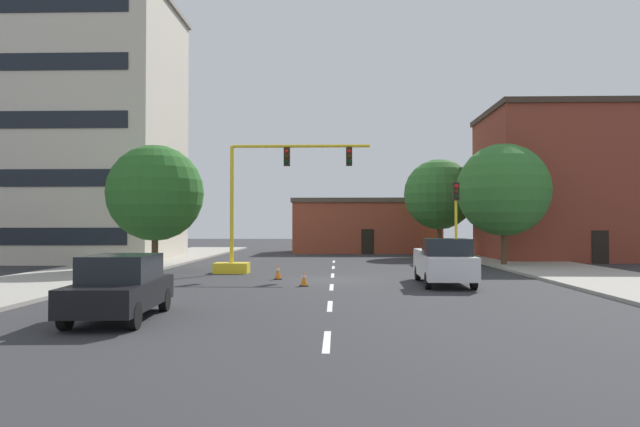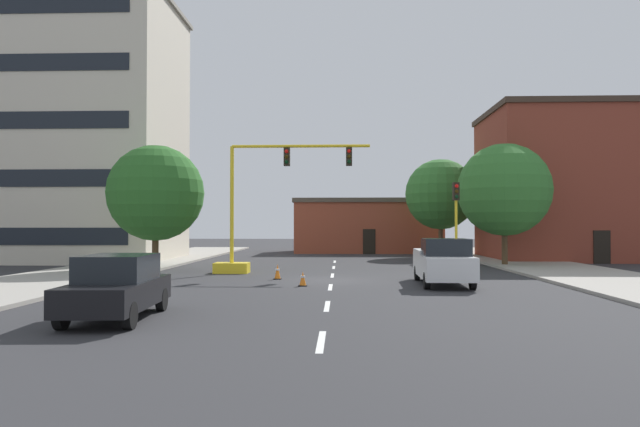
% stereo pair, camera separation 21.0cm
% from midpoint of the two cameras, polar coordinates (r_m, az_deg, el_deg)
% --- Properties ---
extents(ground_plane, '(160.00, 160.00, 0.00)m').
position_cam_midpoint_polar(ground_plane, '(26.76, 1.38, -6.62)').
color(ground_plane, '#2D2D30').
extents(sidewalk_left, '(6.00, 56.00, 0.14)m').
position_cam_midpoint_polar(sidewalk_left, '(37.06, -18.44, -4.93)').
color(sidewalk_left, '#9E998E').
rests_on(sidewalk_left, ground_plane).
extents(sidewalk_right, '(6.00, 56.00, 0.14)m').
position_cam_midpoint_polar(sidewalk_right, '(36.84, 21.66, -4.94)').
color(sidewalk_right, '#9E998E').
rests_on(sidewalk_right, ground_plane).
extents(lane_stripe_seg_0, '(0.16, 2.40, 0.01)m').
position_cam_midpoint_polar(lane_stripe_seg_0, '(12.89, 0.59, -12.54)').
color(lane_stripe_seg_0, silver).
rests_on(lane_stripe_seg_0, ground_plane).
extents(lane_stripe_seg_1, '(0.16, 2.40, 0.01)m').
position_cam_midpoint_polar(lane_stripe_seg_1, '(18.32, 1.04, -9.14)').
color(lane_stripe_seg_1, silver).
rests_on(lane_stripe_seg_1, ground_plane).
extents(lane_stripe_seg_2, '(0.16, 2.40, 0.01)m').
position_cam_midpoint_polar(lane_stripe_seg_2, '(23.77, 1.29, -7.30)').
color(lane_stripe_seg_2, silver).
rests_on(lane_stripe_seg_2, ground_plane).
extents(lane_stripe_seg_3, '(0.16, 2.40, 0.01)m').
position_cam_midpoint_polar(lane_stripe_seg_3, '(29.25, 1.44, -6.15)').
color(lane_stripe_seg_3, silver).
rests_on(lane_stripe_seg_3, ground_plane).
extents(lane_stripe_seg_4, '(0.16, 2.40, 0.01)m').
position_cam_midpoint_polar(lane_stripe_seg_4, '(34.73, 1.54, -5.36)').
color(lane_stripe_seg_4, silver).
rests_on(lane_stripe_seg_4, ground_plane).
extents(lane_stripe_seg_5, '(0.16, 2.40, 0.01)m').
position_cam_midpoint_polar(lane_stripe_seg_5, '(40.22, 1.62, -4.79)').
color(lane_stripe_seg_5, silver).
rests_on(lane_stripe_seg_5, ground_plane).
extents(building_tall_left, '(12.79, 10.72, 18.70)m').
position_cam_midpoint_polar(building_tall_left, '(45.19, -22.04, 7.59)').
color(building_tall_left, beige).
rests_on(building_tall_left, ground_plane).
extents(building_brick_center, '(13.62, 7.82, 4.98)m').
position_cam_midpoint_polar(building_brick_center, '(54.63, 4.80, -1.21)').
color(building_brick_center, brown).
rests_on(building_brick_center, ground_plane).
extents(building_row_right, '(12.51, 9.85, 11.11)m').
position_cam_midpoint_polar(building_row_right, '(46.75, 23.80, 2.64)').
color(building_row_right, brown).
rests_on(building_row_right, ground_plane).
extents(traffic_signal_gantry, '(8.24, 1.20, 6.83)m').
position_cam_midpoint_polar(traffic_signal_gantry, '(30.79, -6.68, -1.81)').
color(traffic_signal_gantry, yellow).
rests_on(traffic_signal_gantry, ground_plane).
extents(traffic_light_pole_right, '(0.32, 0.47, 4.80)m').
position_cam_midpoint_polar(traffic_light_pole_right, '(31.16, 13.52, 0.68)').
color(traffic_light_pole_right, yellow).
rests_on(traffic_light_pole_right, ground_plane).
extents(tree_right_mid, '(5.71, 5.71, 7.59)m').
position_cam_midpoint_polar(tree_right_mid, '(37.32, 17.94, 2.25)').
color(tree_right_mid, '#4C3823').
rests_on(tree_right_mid, ground_plane).
extents(tree_right_far, '(5.67, 5.67, 7.87)m').
position_cam_midpoint_polar(tree_right_far, '(47.39, 11.98, 1.87)').
color(tree_right_far, brown).
rests_on(tree_right_far, ground_plane).
extents(tree_left_near, '(5.35, 5.35, 7.02)m').
position_cam_midpoint_polar(tree_left_near, '(33.43, -15.79, 1.96)').
color(tree_left_near, '#4C3823').
rests_on(tree_left_near, ground_plane).
extents(pickup_truck_white, '(2.15, 5.45, 1.99)m').
position_cam_midpoint_polar(pickup_truck_white, '(25.21, 12.31, -4.71)').
color(pickup_truck_white, white).
rests_on(pickup_truck_white, ground_plane).
extents(sedan_black_near_left, '(2.10, 4.60, 1.74)m').
position_cam_midpoint_polar(sedan_black_near_left, '(16.60, -19.11, -6.84)').
color(sedan_black_near_left, black).
rests_on(sedan_black_near_left, ground_plane).
extents(traffic_cone_roadside_a, '(0.36, 0.36, 0.71)m').
position_cam_midpoint_polar(traffic_cone_roadside_a, '(27.26, -4.01, -5.78)').
color(traffic_cone_roadside_a, black).
rests_on(traffic_cone_roadside_a, ground_plane).
extents(traffic_cone_roadside_b, '(0.36, 0.36, 0.62)m').
position_cam_midpoint_polar(traffic_cone_roadside_b, '(24.17, -1.47, -6.49)').
color(traffic_cone_roadside_b, black).
rests_on(traffic_cone_roadside_b, ground_plane).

